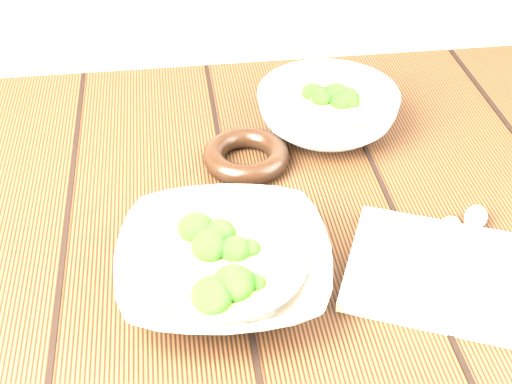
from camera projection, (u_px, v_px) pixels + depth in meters
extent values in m
cube|color=#392010|center=(249.00, 230.00, 0.88)|extent=(1.20, 0.80, 0.04)
cube|color=#392010|center=(494.00, 237.00, 1.44)|extent=(0.07, 0.07, 0.71)
imported|color=silver|center=(224.00, 267.00, 0.76)|extent=(0.24, 0.24, 0.06)
cylinder|color=olive|center=(224.00, 255.00, 0.75)|extent=(0.18, 0.18, 0.00)
ellipsoid|color=#36781A|center=(243.00, 245.00, 0.76)|extent=(0.04, 0.03, 0.03)
ellipsoid|color=#36781A|center=(236.00, 229.00, 0.78)|extent=(0.04, 0.03, 0.03)
ellipsoid|color=#36781A|center=(205.00, 221.00, 0.79)|extent=(0.04, 0.03, 0.03)
ellipsoid|color=#36781A|center=(200.00, 245.00, 0.75)|extent=(0.04, 0.03, 0.03)
ellipsoid|color=#36781A|center=(186.00, 263.00, 0.73)|extent=(0.04, 0.03, 0.03)
ellipsoid|color=#36781A|center=(201.00, 288.00, 0.71)|extent=(0.04, 0.03, 0.03)
ellipsoid|color=#36781A|center=(235.00, 270.00, 0.72)|extent=(0.04, 0.03, 0.03)
ellipsoid|color=#36781A|center=(265.00, 262.00, 0.73)|extent=(0.04, 0.03, 0.03)
imported|color=silver|center=(327.00, 111.00, 1.01)|extent=(0.21, 0.21, 0.06)
cylinder|color=olive|center=(328.00, 99.00, 0.99)|extent=(0.16, 0.16, 0.00)
ellipsoid|color=#36781A|center=(341.00, 92.00, 1.00)|extent=(0.03, 0.03, 0.03)
ellipsoid|color=#36781A|center=(324.00, 83.00, 1.01)|extent=(0.03, 0.03, 0.03)
ellipsoid|color=#36781A|center=(296.00, 92.00, 1.00)|extent=(0.03, 0.03, 0.03)
ellipsoid|color=#36781A|center=(321.00, 103.00, 0.97)|extent=(0.03, 0.03, 0.03)
ellipsoid|color=#36781A|center=(349.00, 105.00, 0.97)|extent=(0.03, 0.03, 0.03)
torus|color=black|center=(246.00, 156.00, 0.95)|extent=(0.14, 0.14, 0.03)
cube|color=beige|center=(443.00, 273.00, 0.79)|extent=(0.26, 0.24, 0.01)
cylinder|color=#A19C8E|center=(432.00, 272.00, 0.78)|extent=(0.08, 0.11, 0.01)
ellipsoid|color=#A19C8E|center=(449.00, 228.00, 0.83)|extent=(0.05, 0.06, 0.01)
cylinder|color=#A19C8E|center=(463.00, 259.00, 0.79)|extent=(0.07, 0.12, 0.01)
ellipsoid|color=#A19C8E|center=(476.00, 217.00, 0.85)|extent=(0.05, 0.06, 0.01)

